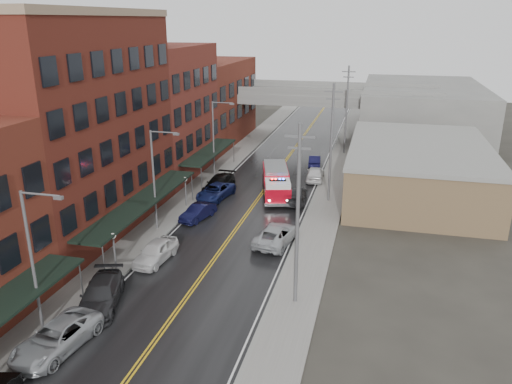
# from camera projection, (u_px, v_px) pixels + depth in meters

# --- Properties ---
(road) EXTENTS (11.00, 160.00, 0.02)m
(road) POSITION_uv_depth(u_px,v_px,m) (248.00, 212.00, 48.37)
(road) COLOR black
(road) RESTS_ON ground
(sidewalk_left) EXTENTS (3.00, 160.00, 0.15)m
(sidewalk_left) POSITION_uv_depth(u_px,v_px,m) (178.00, 205.00, 50.03)
(sidewalk_left) COLOR slate
(sidewalk_left) RESTS_ON ground
(sidewalk_right) EXTENTS (3.00, 160.00, 0.15)m
(sidewalk_right) POSITION_uv_depth(u_px,v_px,m) (323.00, 219.00, 46.68)
(sidewalk_right) COLOR slate
(sidewalk_right) RESTS_ON ground
(curb_left) EXTENTS (0.30, 160.00, 0.15)m
(curb_left) POSITION_uv_depth(u_px,v_px,m) (193.00, 207.00, 49.65)
(curb_left) COLOR gray
(curb_left) RESTS_ON ground
(curb_right) EXTENTS (0.30, 160.00, 0.15)m
(curb_right) POSITION_uv_depth(u_px,v_px,m) (306.00, 217.00, 47.06)
(curb_right) COLOR gray
(curb_right) RESTS_ON ground
(brick_building_b) EXTENTS (9.00, 20.00, 18.00)m
(brick_building_b) POSITION_uv_depth(u_px,v_px,m) (74.00, 129.00, 42.07)
(brick_building_b) COLOR #542116
(brick_building_b) RESTS_ON ground
(brick_building_c) EXTENTS (9.00, 15.00, 15.00)m
(brick_building_c) POSITION_uv_depth(u_px,v_px,m) (162.00, 111.00, 58.60)
(brick_building_c) COLOR maroon
(brick_building_c) RESTS_ON ground
(brick_building_far) EXTENTS (9.00, 20.00, 12.00)m
(brick_building_far) POSITION_uv_depth(u_px,v_px,m) (211.00, 102.00, 75.13)
(brick_building_far) COLOR brown
(brick_building_far) RESTS_ON ground
(tan_building) EXTENTS (14.00, 22.00, 5.00)m
(tan_building) POSITION_uv_depth(u_px,v_px,m) (417.00, 171.00, 53.06)
(tan_building) COLOR brown
(tan_building) RESTS_ON ground
(right_far_block) EXTENTS (18.00, 30.00, 8.00)m
(right_far_block) POSITION_uv_depth(u_px,v_px,m) (421.00, 110.00, 79.61)
(right_far_block) COLOR slate
(right_far_block) RESTS_ON ground
(awning_1) EXTENTS (2.60, 18.00, 3.09)m
(awning_1) POSITION_uv_depth(u_px,v_px,m) (143.00, 201.00, 42.70)
(awning_1) COLOR black
(awning_1) RESTS_ON ground
(awning_2) EXTENTS (2.60, 13.00, 3.09)m
(awning_2) POSITION_uv_depth(u_px,v_px,m) (210.00, 152.00, 58.74)
(awning_2) COLOR black
(awning_2) RESTS_ON ground
(globe_lamp_1) EXTENTS (0.44, 0.44, 3.12)m
(globe_lamp_1) POSITION_uv_depth(u_px,v_px,m) (114.00, 243.00, 36.25)
(globe_lamp_1) COLOR #59595B
(globe_lamp_1) RESTS_ON ground
(globe_lamp_2) EXTENTS (0.44, 0.44, 3.12)m
(globe_lamp_2) POSITION_uv_depth(u_px,v_px,m) (185.00, 185.00, 49.09)
(globe_lamp_2) COLOR #59595B
(globe_lamp_2) RESTS_ON ground
(street_lamp_0) EXTENTS (2.64, 0.22, 9.00)m
(street_lamp_0) POSITION_uv_depth(u_px,v_px,m) (35.00, 255.00, 28.01)
(street_lamp_0) COLOR #59595B
(street_lamp_0) RESTS_ON ground
(street_lamp_1) EXTENTS (2.64, 0.22, 9.00)m
(street_lamp_1) POSITION_uv_depth(u_px,v_px,m) (156.00, 174.00, 42.68)
(street_lamp_1) COLOR #59595B
(street_lamp_1) RESTS_ON ground
(street_lamp_2) EXTENTS (2.64, 0.22, 9.00)m
(street_lamp_2) POSITION_uv_depth(u_px,v_px,m) (215.00, 135.00, 57.35)
(street_lamp_2) COLOR #59595B
(street_lamp_2) RESTS_ON ground
(utility_pole_0) EXTENTS (1.80, 0.24, 12.00)m
(utility_pole_0) POSITION_uv_depth(u_px,v_px,m) (298.00, 214.00, 30.91)
(utility_pole_0) COLOR #59595B
(utility_pole_0) RESTS_ON ground
(utility_pole_1) EXTENTS (1.80, 0.24, 12.00)m
(utility_pole_1) POSITION_uv_depth(u_px,v_px,m) (331.00, 142.00, 49.25)
(utility_pole_1) COLOR #59595B
(utility_pole_1) RESTS_ON ground
(utility_pole_2) EXTENTS (1.80, 0.24, 12.00)m
(utility_pole_2) POSITION_uv_depth(u_px,v_px,m) (347.00, 109.00, 67.58)
(utility_pole_2) COLOR #59595B
(utility_pole_2) RESTS_ON ground
(overpass) EXTENTS (40.00, 10.00, 7.50)m
(overpass) POSITION_uv_depth(u_px,v_px,m) (302.00, 101.00, 75.75)
(overpass) COLOR slate
(overpass) RESTS_ON ground
(fire_truck) EXTENTS (4.88, 8.58, 2.99)m
(fire_truck) POSITION_uv_depth(u_px,v_px,m) (276.00, 182.00, 52.37)
(fire_truck) COLOR red
(fire_truck) RESTS_ON ground
(parked_car_left_2) EXTENTS (3.35, 5.95, 1.57)m
(parked_car_left_2) POSITION_uv_depth(u_px,v_px,m) (57.00, 338.00, 28.04)
(parked_car_left_2) COLOR #9CA0A4
(parked_car_left_2) RESTS_ON ground
(parked_car_left_3) EXTENTS (3.95, 6.16, 1.66)m
(parked_car_left_3) POSITION_uv_depth(u_px,v_px,m) (101.00, 295.00, 32.34)
(parked_car_left_3) COLOR #252527
(parked_car_left_3) RESTS_ON ground
(parked_car_left_4) EXTENTS (2.32, 4.91, 1.62)m
(parked_car_left_4) POSITION_uv_depth(u_px,v_px,m) (156.00, 251.00, 38.41)
(parked_car_left_4) COLOR silver
(parked_car_left_4) RESTS_ON ground
(parked_car_left_5) EXTENTS (2.56, 4.52, 1.41)m
(parked_car_left_5) POSITION_uv_depth(u_px,v_px,m) (198.00, 212.00, 46.52)
(parked_car_left_5) COLOR black
(parked_car_left_5) RESTS_ON ground
(parked_car_left_6) EXTENTS (3.35, 5.70, 1.49)m
(parked_car_left_6) POSITION_uv_depth(u_px,v_px,m) (216.00, 191.00, 52.07)
(parked_car_left_6) COLOR navy
(parked_car_left_6) RESTS_ON ground
(parked_car_left_7) EXTENTS (2.61, 5.87, 1.67)m
(parked_car_left_7) POSITION_uv_depth(u_px,v_px,m) (219.00, 184.00, 54.11)
(parked_car_left_7) COLOR black
(parked_car_left_7) RESTS_ON ground
(parked_car_right_0) EXTENTS (3.46, 6.00, 1.57)m
(parked_car_right_0) POSITION_uv_depth(u_px,v_px,m) (276.00, 235.00, 41.50)
(parked_car_right_0) COLOR #A6AAAE
(parked_car_right_0) RESTS_ON ground
(parked_car_right_1) EXTENTS (2.69, 5.62, 1.58)m
(parked_car_right_1) POSITION_uv_depth(u_px,v_px,m) (296.00, 194.00, 51.07)
(parked_car_right_1) COLOR #262628
(parked_car_right_1) RESTS_ON ground
(parked_car_right_2) EXTENTS (2.29, 4.98, 1.65)m
(parked_car_right_2) POSITION_uv_depth(u_px,v_px,m) (315.00, 174.00, 57.79)
(parked_car_right_2) COLOR silver
(parked_car_right_2) RESTS_ON ground
(parked_car_right_3) EXTENTS (1.88, 4.30, 1.37)m
(parked_car_right_3) POSITION_uv_depth(u_px,v_px,m) (315.00, 160.00, 63.73)
(parked_car_right_3) COLOR black
(parked_car_right_3) RESTS_ON ground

